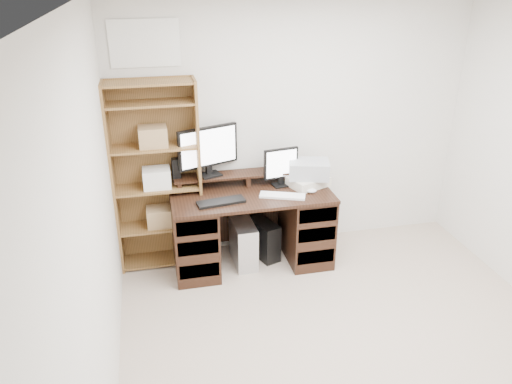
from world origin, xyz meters
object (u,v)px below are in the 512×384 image
object	(u,v)px
tower_black	(264,239)
bookshelf	(156,175)
desk	(251,227)
monitor_wide	(208,149)
printer	(308,181)
monitor_small	(281,165)
tower_silver	(243,243)

from	to	relation	value
tower_black	bookshelf	size ratio (longest dim) A/B	0.23
desk	bookshelf	world-z (taller)	bookshelf
monitor_wide	bookshelf	world-z (taller)	bookshelf
printer	tower_black	distance (m)	0.74
bookshelf	monitor_wide	bearing A→B (deg)	1.36
desk	bookshelf	bearing A→B (deg)	165.94
monitor_wide	tower_black	xyz separation A→B (m)	(0.50, -0.15, -0.94)
monitor_small	desk	bearing A→B (deg)	-169.13
printer	tower_silver	bearing A→B (deg)	162.17
monitor_small	tower_black	bearing A→B (deg)	-177.07
monitor_small	monitor_wide	bearing A→B (deg)	161.87
printer	bookshelf	size ratio (longest dim) A/B	0.20
monitor_wide	tower_black	world-z (taller)	monitor_wide
monitor_wide	printer	size ratio (longest dim) A/B	1.61
bookshelf	desk	bearing A→B (deg)	-14.06
bookshelf	tower_silver	bearing A→B (deg)	-15.59
tower_black	bookshelf	bearing A→B (deg)	152.08
desk	tower_black	distance (m)	0.25
printer	tower_silver	size ratio (longest dim) A/B	0.81
desk	monitor_small	world-z (taller)	monitor_small
monitor_wide	tower_black	bearing A→B (deg)	-35.95
desk	bookshelf	size ratio (longest dim) A/B	0.83
printer	tower_black	world-z (taller)	printer
desk	tower_black	xyz separation A→B (m)	(0.14, 0.08, -0.20)
desk	tower_silver	size ratio (longest dim) A/B	3.39
printer	monitor_wide	bearing A→B (deg)	147.24
monitor_wide	monitor_small	size ratio (longest dim) A/B	1.55
tower_silver	printer	bearing A→B (deg)	1.61
monitor_wide	bookshelf	xyz separation A→B (m)	(-0.49, -0.01, -0.22)
monitor_small	tower_black	world-z (taller)	monitor_small
desk	monitor_wide	world-z (taller)	monitor_wide
monitor_wide	printer	distance (m)	1.01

